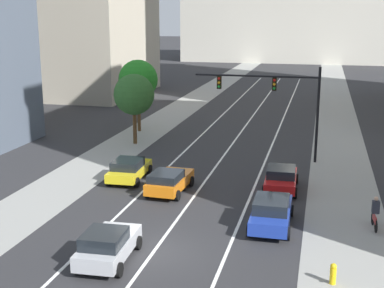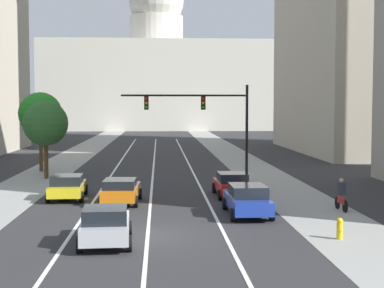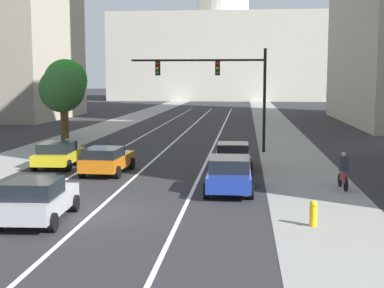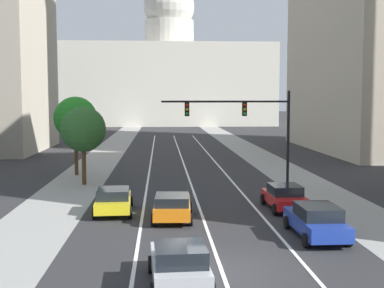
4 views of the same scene
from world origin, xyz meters
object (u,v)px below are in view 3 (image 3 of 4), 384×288
at_px(car_orange, 107,159).
at_px(car_silver, 37,199).
at_px(cyclist, 343,171).
at_px(street_tree_near_left, 62,90).
at_px(capitol_building, 222,50).
at_px(car_blue, 229,174).
at_px(traffic_signal_mast, 222,80).
at_px(car_yellow, 59,154).
at_px(car_red, 233,155).
at_px(fire_hydrant, 313,213).
at_px(street_tree_mid_left, 66,81).

distance_m(car_orange, car_silver, 9.65).
distance_m(cyclist, street_tree_near_left, 23.41).
bearing_deg(capitol_building, car_orange, -90.93).
bearing_deg(cyclist, car_silver, 115.51).
relative_size(car_orange, car_blue, 0.92).
bearing_deg(traffic_signal_mast, capitol_building, 92.47).
distance_m(traffic_signal_mast, cyclist, 14.18).
relative_size(capitol_building, traffic_signal_mast, 5.48).
height_order(car_yellow, car_red, car_red).
distance_m(car_red, fire_hydrant, 11.94).
xyz_separation_m(traffic_signal_mast, fire_hydrant, (3.97, -18.54, -4.48)).
relative_size(car_yellow, car_orange, 1.01).
distance_m(fire_hydrant, street_tree_mid_left, 31.36).
height_order(capitol_building, car_red, capitol_building).
height_order(capitol_building, car_silver, capitol_building).
bearing_deg(fire_hydrant, cyclist, 71.77).
bearing_deg(street_tree_near_left, car_yellow, -72.36).
height_order(car_silver, street_tree_near_left, street_tree_near_left).
height_order(cyclist, street_tree_mid_left, street_tree_mid_left).
xyz_separation_m(car_orange, fire_hydrant, (9.63, -9.32, -0.30)).
xyz_separation_m(car_blue, car_red, (0.00, 6.08, -0.05)).
distance_m(car_orange, cyclist, 12.09).
height_order(car_orange, fire_hydrant, car_orange).
bearing_deg(fire_hydrant, street_tree_mid_left, 123.96).
bearing_deg(car_yellow, car_silver, -166.42).
relative_size(car_blue, car_red, 1.10).
bearing_deg(capitol_building, street_tree_near_left, -95.07).
xyz_separation_m(capitol_building, cyclist, (10.08, -104.91, -10.81)).
distance_m(car_silver, car_red, 13.57).
bearing_deg(car_yellow, car_red, -90.19).
bearing_deg(street_tree_mid_left, car_yellow, -73.07).
xyz_separation_m(car_red, cyclist, (5.14, -5.14, 0.10)).
distance_m(car_orange, fire_hydrant, 13.40).
relative_size(car_yellow, car_silver, 1.06).
bearing_deg(car_silver, traffic_signal_mast, -19.36).
xyz_separation_m(car_silver, traffic_signal_mast, (5.64, 18.87, 4.14)).
distance_m(car_silver, cyclist, 13.52).
distance_m(fire_hydrant, street_tree_near_left, 26.55).
bearing_deg(car_silver, capitol_building, -3.56).
bearing_deg(street_tree_near_left, car_silver, -73.23).
height_order(car_orange, car_blue, car_blue).
bearing_deg(car_yellow, street_tree_near_left, 15.21).
xyz_separation_m(car_yellow, cyclist, (15.02, -4.75, 0.10)).
height_order(street_tree_mid_left, street_tree_near_left, street_tree_mid_left).
bearing_deg(cyclist, capitol_building, 1.13).
relative_size(car_silver, street_tree_near_left, 0.70).
height_order(fire_hydrant, cyclist, cyclist).
xyz_separation_m(car_silver, street_tree_mid_left, (-7.74, 26.09, 4.01)).
bearing_deg(car_yellow, street_tree_mid_left, 14.49).
relative_size(fire_hydrant, cyclist, 0.53).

